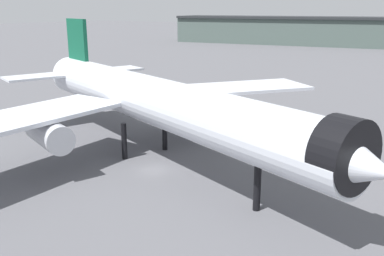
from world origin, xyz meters
The scene contains 3 objects.
ground centered at (0.00, 0.00, 0.00)m, with size 900.00×900.00×0.00m, color #56565B.
airliner_near_gate centered at (-2.37, 3.14, 7.59)m, with size 61.39×54.84×17.24m.
terminal_building centered at (-17.96, 192.36, 7.45)m, with size 191.65×48.35×25.62m.
Camera 1 is at (30.23, -39.03, 18.97)m, focal length 40.45 mm.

